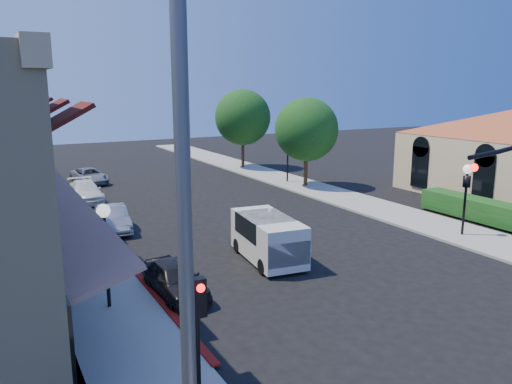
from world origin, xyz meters
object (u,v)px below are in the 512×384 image
white_van (268,236)px  parked_car_d (90,176)px  street_tree_b (243,117)px  lamppost_right_near (467,182)px  lamppost_left_near (104,230)px  parked_car_b (113,218)px  secondary_signal (198,322)px  parked_car_a (175,279)px  cobra_streetlight (211,238)px  lamppost_left_far (50,168)px  street_tree_a (306,130)px  lamppost_right_far (288,147)px  parked_car_c (85,191)px

white_van → parked_car_d: white_van is taller
street_tree_b → lamppost_right_near: size_ratio=1.97×
lamppost_left_near → parked_car_b: (2.30, 9.29, -2.10)m
secondary_signal → parked_car_a: bearing=74.8°
street_tree_b → parked_car_a: (-15.00, -23.95, -3.92)m
cobra_streetlight → lamppost_left_far: bearing=88.5°
white_van → lamppost_right_near: bearing=-9.0°
street_tree_a → lamppost_right_far: street_tree_a is taller
lamppost_left_far → parked_car_a: 14.29m
lamppost_right_far → parked_car_b: lamppost_right_far is taller
lamppost_right_far → parked_car_d: size_ratio=0.85×
cobra_streetlight → parked_car_c: size_ratio=2.11×
parked_car_c → parked_car_d: size_ratio=1.06×
street_tree_b → lamppost_left_near: street_tree_b is taller
lamppost_right_near → parked_car_d: size_ratio=0.85×
secondary_signal → lamppost_left_near: lamppost_left_near is taller
secondary_signal → lamppost_right_far: 27.98m
parked_car_a → parked_car_c: (0.00, 16.83, 0.02)m
lamppost_left_near → lamppost_left_far: size_ratio=1.00×
street_tree_a → lamppost_right_near: size_ratio=1.82×
lamppost_left_near → lamppost_right_far: (17.00, 16.00, 0.00)m
street_tree_a → parked_car_d: 16.71m
street_tree_b → white_van: (-10.34, -22.41, -3.46)m
street_tree_b → lamppost_left_near: 29.64m
secondary_signal → parked_car_d: size_ratio=0.80×
white_van → parked_car_d: 21.67m
secondary_signal → parked_car_d: (3.20, 29.60, -1.74)m
lamppost_left_near → lamppost_right_near: (17.00, 0.00, 0.00)m
lamppost_left_near → parked_car_a: (2.30, 0.05, -2.11)m
parked_car_a → white_van: bearing=16.7°
street_tree_a → white_van: bearing=-129.8°
lamppost_left_far → lamppost_right_far: bearing=6.7°
lamppost_left_far → parked_car_d: (3.70, 9.01, -2.16)m
lamppost_left_far → lamppost_right_near: (17.00, -14.00, 0.00)m
lamppost_right_near → white_van: 10.30m
street_tree_a → lamppost_left_far: bearing=180.0°
street_tree_b → parked_car_d: (-13.60, -0.99, -3.96)m
white_van → parked_car_b: 9.01m
lamppost_right_far → white_van: bearing=-124.9°
parked_car_d → lamppost_left_far: bearing=-120.3°
street_tree_a → parked_car_d: (-13.60, 9.01, -3.61)m
secondary_signal → parked_car_b: bearing=83.5°
street_tree_a → parked_car_c: 15.68m
street_tree_a → parked_car_b: bearing=-162.6°
street_tree_b → lamppost_left_near: bearing=-125.8°
lamppost_left_far → lamppost_left_near: bearing=-90.0°
lamppost_right_near → parked_car_d: lamppost_right_near is taller
parked_car_b → lamppost_left_near: bearing=-99.5°
cobra_streetlight → parked_car_a: bearing=73.7°
cobra_streetlight → lamppost_left_far: cobra_streetlight is taller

